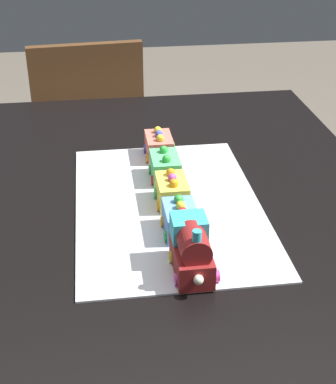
# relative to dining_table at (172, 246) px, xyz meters

# --- Properties ---
(dining_table) EXTENTS (1.40, 1.00, 0.74)m
(dining_table) POSITION_rel_dining_table_xyz_m (0.00, 0.00, 0.00)
(dining_table) COLOR black
(dining_table) RESTS_ON ground
(chair) EXTENTS (0.43, 0.43, 0.86)m
(chair) POSITION_rel_dining_table_xyz_m (1.03, 0.18, -0.16)
(chair) COLOR brown
(chair) RESTS_ON ground
(cake_board) EXTENTS (0.60, 0.40, 0.00)m
(cake_board) POSITION_rel_dining_table_xyz_m (0.00, 0.01, 0.11)
(cake_board) COLOR silver
(cake_board) RESTS_ON dining_table
(cake_locomotive) EXTENTS (0.14, 0.08, 0.12)m
(cake_locomotive) POSITION_rel_dining_table_xyz_m (-0.24, -0.00, 0.16)
(cake_locomotive) COLOR maroon
(cake_locomotive) RESTS_ON cake_board
(cake_car_caboose_sky_blue) EXTENTS (0.10, 0.08, 0.07)m
(cake_car_caboose_sky_blue) POSITION_rel_dining_table_xyz_m (-0.11, -0.00, 0.14)
(cake_car_caboose_sky_blue) COLOR #669EEA
(cake_car_caboose_sky_blue) RESTS_ON cake_board
(cake_car_hopper_lemon) EXTENTS (0.10, 0.08, 0.07)m
(cake_car_hopper_lemon) POSITION_rel_dining_table_xyz_m (0.01, -0.00, 0.14)
(cake_car_hopper_lemon) COLOR #F4E04C
(cake_car_hopper_lemon) RESTS_ON cake_board
(cake_car_flatbed_mint_green) EXTENTS (0.10, 0.08, 0.07)m
(cake_car_flatbed_mint_green) POSITION_rel_dining_table_xyz_m (0.13, -0.00, 0.14)
(cake_car_flatbed_mint_green) COLOR #59CC7A
(cake_car_flatbed_mint_green) RESTS_ON cake_board
(cake_car_gondola_coral) EXTENTS (0.10, 0.08, 0.07)m
(cake_car_gondola_coral) POSITION_rel_dining_table_xyz_m (0.24, -0.00, 0.14)
(cake_car_gondola_coral) COLOR #F27260
(cake_car_gondola_coral) RESTS_ON cake_board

